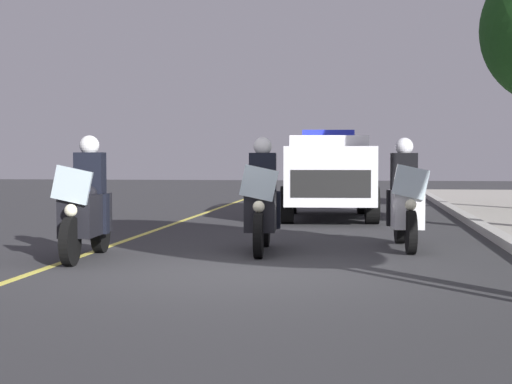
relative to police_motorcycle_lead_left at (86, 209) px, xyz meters
The scene contains 6 objects.
ground_plane 2.53m from the police_motorcycle_lead_left, 67.00° to the left, with size 80.00×80.00×0.00m, color #333335.
lane_stripe_center 1.19m from the police_motorcycle_lead_left, 10.78° to the right, with size 48.00×0.12×0.01m, color #E0D14C.
police_motorcycle_lead_left is the anchor object (origin of this frame).
police_motorcycle_lead_right 2.58m from the police_motorcycle_lead_left, 116.18° to the left, with size 2.14×0.61×1.72m.
police_motorcycle_trailing 4.84m from the police_motorcycle_lead_left, 112.96° to the left, with size 2.14×0.61×1.72m.
police_suv 8.51m from the police_motorcycle_lead_left, 159.37° to the left, with size 5.01×2.32×2.05m.
Camera 1 is at (9.77, 1.58, 1.41)m, focal length 56.46 mm.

